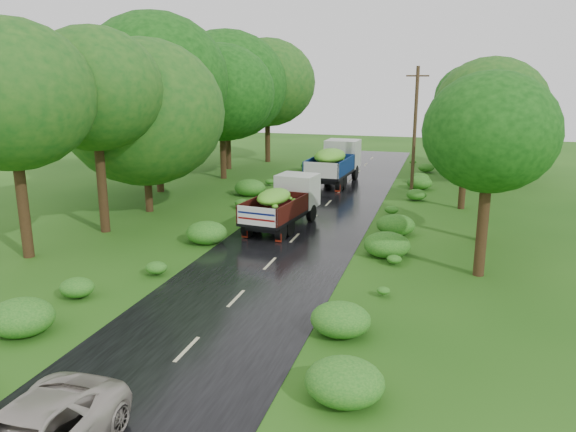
% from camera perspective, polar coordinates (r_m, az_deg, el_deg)
% --- Properties ---
extents(ground, '(120.00, 120.00, 0.00)m').
position_cam_1_polar(ground, '(17.27, -10.23, -13.22)').
color(ground, '#1A470F').
rests_on(ground, ground).
extents(road, '(6.50, 80.00, 0.02)m').
position_cam_1_polar(road, '(21.44, -4.33, -7.38)').
color(road, black).
rests_on(road, ground).
extents(road_lines, '(0.12, 69.60, 0.00)m').
position_cam_1_polar(road_lines, '(22.31, -3.44, -6.44)').
color(road_lines, '#BFB78C').
rests_on(road_lines, road).
extents(truck_near, '(2.87, 6.24, 2.53)m').
position_cam_1_polar(truck_near, '(29.44, -0.39, 1.58)').
color(truck_near, black).
rests_on(truck_near, ground).
extents(truck_far, '(2.94, 7.22, 2.97)m').
position_cam_1_polar(truck_far, '(41.60, 4.83, 5.63)').
color(truck_far, black).
rests_on(truck_far, ground).
extents(utility_pole, '(1.47, 0.25, 8.39)m').
position_cam_1_polar(utility_pole, '(38.50, 12.75, 8.59)').
color(utility_pole, '#382616').
rests_on(utility_pole, ground).
extents(trees_left, '(7.23, 33.24, 9.49)m').
position_cam_1_polar(trees_left, '(39.43, -10.28, 12.43)').
color(trees_left, black).
rests_on(trees_left, ground).
extents(trees_right, '(5.28, 30.79, 7.52)m').
position_cam_1_polar(trees_right, '(37.76, 19.18, 9.76)').
color(trees_right, black).
rests_on(trees_right, ground).
extents(shrubs, '(11.90, 44.00, 0.70)m').
position_cam_1_polar(shrubs, '(29.51, 1.71, -0.56)').
color(shrubs, '#155C19').
rests_on(shrubs, ground).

